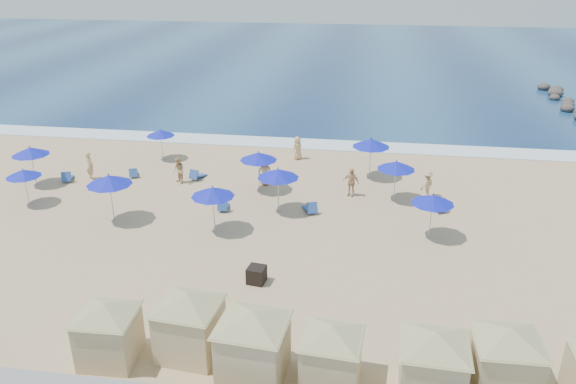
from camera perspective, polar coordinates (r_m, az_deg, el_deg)
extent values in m
plane|color=tan|center=(28.60, -3.89, -4.68)|extent=(160.00, 160.00, 0.00)
cube|color=navy|center=(80.98, 4.56, 13.54)|extent=(160.00, 80.00, 0.06)
cube|color=white|center=(42.69, 0.51, 4.97)|extent=(160.00, 2.50, 0.08)
ellipsoid|color=#332C2A|center=(57.54, 26.51, 7.63)|extent=(1.24, 1.24, 0.81)
ellipsoid|color=#332C2A|center=(59.08, 26.55, 7.95)|extent=(1.16, 1.16, 0.75)
ellipsoid|color=#332C2A|center=(60.62, 26.58, 8.25)|extent=(1.08, 1.08, 0.70)
ellipsoid|color=#332C2A|center=(61.77, 25.45, 8.67)|extent=(1.00, 1.00, 0.65)
ellipsoid|color=#332C2A|center=(63.28, 25.54, 9.07)|extent=(1.48, 1.48, 0.96)
ellipsoid|color=#332C2A|center=(64.83, 25.59, 9.33)|extent=(1.40, 1.40, 0.91)
ellipsoid|color=#332C2A|center=(66.01, 24.55, 9.70)|extent=(1.32, 1.32, 0.86)
cube|color=black|center=(24.78, -3.22, -8.39)|extent=(0.85, 0.85, 0.74)
cube|color=#CAB48A|center=(21.19, -17.71, -13.87)|extent=(1.92, 1.92, 1.85)
cube|color=tan|center=(20.66, -18.02, -11.80)|extent=(2.02, 2.02, 0.07)
pyramid|color=tan|center=(20.41, -18.18, -10.73)|extent=(4.06, 4.06, 0.46)
cube|color=#CAB48A|center=(20.75, -9.94, -13.60)|extent=(2.19, 2.19, 2.01)
cube|color=tan|center=(20.18, -10.14, -11.31)|extent=(2.30, 2.30, 0.08)
pyramid|color=tan|center=(19.90, -10.24, -10.12)|extent=(4.38, 4.38, 0.50)
cube|color=#CAB48A|center=(19.52, -3.54, -15.77)|extent=(2.28, 2.28, 2.10)
cube|color=tan|center=(18.88, -3.62, -13.28)|extent=(2.39, 2.39, 0.08)
pyramid|color=tan|center=(18.57, -3.66, -11.97)|extent=(4.59, 4.59, 0.53)
cube|color=#CAB48A|center=(19.34, 4.40, -16.73)|extent=(1.99, 1.99, 1.84)
cube|color=tan|center=(18.77, 4.49, -14.57)|extent=(2.09, 2.09, 0.07)
pyramid|color=tan|center=(18.49, 4.53, -13.44)|extent=(4.02, 4.02, 0.46)
cube|color=#CAB48A|center=(19.36, 14.41, -17.20)|extent=(2.08, 2.08, 1.99)
cube|color=tan|center=(18.74, 14.72, -14.86)|extent=(2.18, 2.18, 0.08)
pyramid|color=tan|center=(18.44, 14.88, -13.64)|extent=(4.36, 4.36, 0.50)
cube|color=#CAB48A|center=(20.22, 21.12, -16.21)|extent=(2.03, 2.03, 1.98)
cube|color=tan|center=(19.63, 21.54, -13.94)|extent=(2.13, 2.13, 0.08)
pyramid|color=tan|center=(19.35, 21.76, -12.76)|extent=(4.35, 4.35, 0.50)
cylinder|color=#A5A8AD|center=(38.08, -24.42, 2.11)|extent=(0.05, 0.05, 2.02)
cone|color=#111AB9|center=(37.71, -24.72, 3.80)|extent=(2.23, 2.23, 0.48)
sphere|color=#111AB9|center=(37.63, -24.79, 4.22)|extent=(0.08, 0.08, 0.08)
cylinder|color=#A5A8AD|center=(35.25, -25.02, 0.17)|extent=(0.05, 0.05, 1.75)
cone|color=#111AB9|center=(34.90, -25.31, 1.74)|extent=(1.93, 1.93, 0.41)
sphere|color=#111AB9|center=(34.82, -25.38, 2.13)|extent=(0.07, 0.07, 0.07)
cylinder|color=#A5A8AD|center=(40.13, -12.71, 4.46)|extent=(0.05, 0.05, 1.76)
cone|color=#111AB9|center=(39.82, -12.84, 5.88)|extent=(1.95, 1.95, 0.42)
sphere|color=#111AB9|center=(39.75, -12.87, 6.23)|extent=(0.07, 0.07, 0.07)
cylinder|color=#A5A8AD|center=(31.32, -17.44, -1.00)|extent=(0.06, 0.06, 2.16)
cone|color=#111AB9|center=(30.85, -17.72, 1.18)|extent=(2.39, 2.39, 0.51)
sphere|color=#111AB9|center=(30.74, -17.79, 1.72)|extent=(0.09, 0.09, 0.09)
cylinder|color=#A5A8AD|center=(33.81, -2.98, 1.73)|extent=(0.05, 0.05, 2.03)
cone|color=#111AB9|center=(33.39, -3.02, 3.65)|extent=(2.24, 2.24, 0.48)
sphere|color=#111AB9|center=(33.30, -3.03, 4.13)|extent=(0.09, 0.09, 0.09)
cylinder|color=#A5A8AD|center=(29.04, -7.54, -2.16)|extent=(0.05, 0.05, 2.02)
cone|color=#111AB9|center=(28.55, -7.66, 0.01)|extent=(2.23, 2.23, 0.48)
sphere|color=#111AB9|center=(28.44, -7.69, 0.56)|extent=(0.09, 0.09, 0.09)
cylinder|color=#A5A8AD|center=(30.99, -1.00, -0.22)|extent=(0.05, 0.05, 2.09)
cone|color=#111AB9|center=(30.52, -1.01, 1.91)|extent=(2.31, 2.31, 0.49)
sphere|color=#111AB9|center=(30.42, -1.02, 2.44)|extent=(0.09, 0.09, 0.09)
cylinder|color=#A5A8AD|center=(36.15, 8.33, 3.05)|extent=(0.06, 0.06, 2.14)
cone|color=#111AB9|center=(35.74, 8.45, 4.96)|extent=(2.37, 2.37, 0.51)
sphere|color=#111AB9|center=(35.65, 8.47, 5.44)|extent=(0.09, 0.09, 0.09)
cylinder|color=#A5A8AD|center=(33.02, 10.79, 0.76)|extent=(0.05, 0.05, 1.98)
cone|color=#111AB9|center=(32.60, 10.94, 2.68)|extent=(2.19, 2.19, 0.47)
sphere|color=#111AB9|center=(32.50, 10.98, 3.15)|extent=(0.08, 0.08, 0.08)
cylinder|color=#A5A8AD|center=(29.04, 14.28, -2.80)|extent=(0.05, 0.05, 1.94)
cone|color=#111AB9|center=(28.58, 14.50, -0.73)|extent=(2.14, 2.14, 0.46)
sphere|color=#111AB9|center=(28.47, 14.56, -0.21)|extent=(0.08, 0.08, 0.08)
cube|color=#284B95|center=(38.35, -21.45, 1.38)|extent=(0.98, 1.37, 0.34)
cube|color=#284B95|center=(37.78, -21.61, 1.45)|extent=(0.67, 0.52, 0.60)
cube|color=#284B95|center=(37.75, -15.40, 1.83)|extent=(0.89, 1.22, 0.31)
cube|color=#284B95|center=(37.24, -15.45, 1.89)|extent=(0.60, 0.48, 0.54)
cube|color=#284B95|center=(36.48, -9.09, 1.67)|extent=(0.91, 1.36, 0.34)
cube|color=#284B95|center=(35.98, -9.57, 1.76)|extent=(0.66, 0.49, 0.61)
cube|color=#284B95|center=(31.90, -6.58, -1.39)|extent=(0.77, 1.31, 0.34)
cube|color=#284B95|center=(31.33, -6.68, -1.37)|extent=(0.62, 0.43, 0.60)
cube|color=#284B95|center=(31.42, 2.20, -1.64)|extent=(1.01, 1.38, 0.35)
cube|color=#284B95|center=(30.85, 2.47, -1.61)|extent=(0.68, 0.54, 0.61)
cube|color=#284B95|center=(32.70, 14.84, -1.40)|extent=(1.10, 1.45, 0.36)
cube|color=#284B95|center=(32.17, 15.36, -1.35)|extent=(0.71, 0.58, 0.64)
imported|color=tan|center=(37.79, -19.49, 2.55)|extent=(0.78, 0.73, 1.79)
imported|color=tan|center=(35.58, -11.05, 2.15)|extent=(1.04, 1.03, 1.70)
imported|color=tan|center=(33.32, 6.42, 1.00)|extent=(1.09, 0.73, 1.72)
imported|color=tan|center=(33.98, 13.94, 0.81)|extent=(1.13, 1.20, 1.63)
imported|color=tan|center=(39.21, 0.98, 4.50)|extent=(0.91, 0.94, 1.63)
imported|color=tan|center=(34.75, -2.36, 2.07)|extent=(0.95, 0.74, 1.71)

